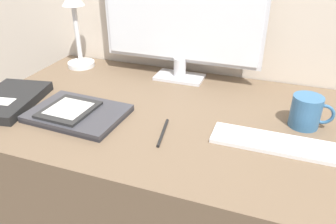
{
  "coord_description": "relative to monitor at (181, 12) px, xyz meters",
  "views": [
    {
      "loc": [
        0.33,
        -0.73,
        1.27
      ],
      "look_at": [
        0.04,
        0.06,
        0.8
      ],
      "focal_mm": 35.0,
      "sensor_mm": 36.0,
      "label": 1
    }
  ],
  "objects": [
    {
      "name": "desk_lamp",
      "position": [
        -0.45,
        -0.02,
        -0.07
      ],
      "size": [
        0.12,
        0.12,
        0.33
      ],
      "color": "white",
      "rests_on": "desk"
    },
    {
      "name": "coffee_mug",
      "position": [
        0.48,
        -0.23,
        -0.21
      ],
      "size": [
        0.13,
        0.09,
        0.1
      ],
      "color": "#336089",
      "rests_on": "desk"
    },
    {
      "name": "monitor",
      "position": [
        0.0,
        0.0,
        0.0
      ],
      "size": [
        0.63,
        0.11,
        0.49
      ],
      "color": "silver",
      "rests_on": "desk"
    },
    {
      "name": "keyboard",
      "position": [
        0.39,
        -0.37,
        -0.26
      ],
      "size": [
        0.33,
        0.1,
        0.01
      ],
      "color": "silver",
      "rests_on": "desk"
    },
    {
      "name": "pen",
      "position": [
        0.08,
        -0.42,
        -0.26
      ],
      "size": [
        0.03,
        0.15,
        0.01
      ],
      "color": "black",
      "rests_on": "desk"
    },
    {
      "name": "notebook",
      "position": [
        -0.49,
        -0.42,
        -0.25
      ],
      "size": [
        0.23,
        0.31,
        0.03
      ],
      "color": "black",
      "rests_on": "desk"
    },
    {
      "name": "laptop",
      "position": [
        -0.21,
        -0.41,
        -0.25
      ],
      "size": [
        0.31,
        0.22,
        0.02
      ],
      "color": "#232328",
      "rests_on": "desk"
    },
    {
      "name": "desk",
      "position": [
        0.05,
        -0.28,
        -0.63
      ],
      "size": [
        1.28,
        0.75,
        0.74
      ],
      "color": "brown",
      "rests_on": "ground_plane"
    },
    {
      "name": "ereader",
      "position": [
        -0.24,
        -0.42,
        -0.24
      ],
      "size": [
        0.16,
        0.17,
        0.01
      ],
      "color": "black",
      "rests_on": "laptop"
    }
  ]
}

